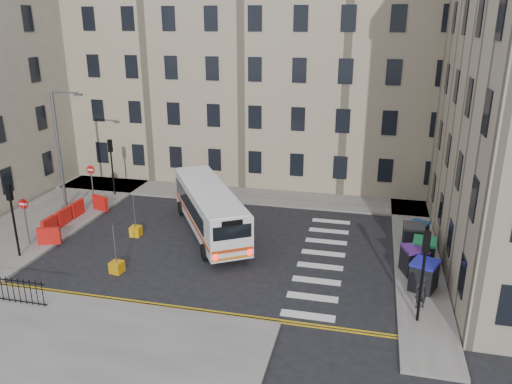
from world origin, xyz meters
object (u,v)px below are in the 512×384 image
at_px(bus, 209,207).
at_px(bollard_yellow, 136,231).
at_px(pedestrian, 421,292).
at_px(wheelie_bin_a, 424,275).
at_px(wheelie_bin_d, 413,237).
at_px(wheelie_bin_c, 424,253).
at_px(wheelie_bin_e, 418,232).
at_px(bollard_chevron, 117,267).
at_px(streetlamp, 59,153).
at_px(wheelie_bin_b, 414,260).

distance_m(bus, bollard_yellow, 4.61).
height_order(bus, pedestrian, bus).
relative_size(bus, wheelie_bin_a, 6.07).
distance_m(wheelie_bin_d, pedestrian, 6.21).
distance_m(wheelie_bin_c, wheelie_bin_d, 1.98).
relative_size(wheelie_bin_c, bollard_yellow, 2.40).
distance_m(wheelie_bin_c, wheelie_bin_e, 2.98).
bearing_deg(wheelie_bin_a, pedestrian, -75.97).
bearing_deg(wheelie_bin_e, bollard_yellow, -148.54).
relative_size(bus, bollard_chevron, 16.42).
bearing_deg(wheelie_bin_d, streetlamp, 179.43).
relative_size(bus, wheelie_bin_e, 7.19).
bearing_deg(wheelie_bin_c, bus, 178.23).
bearing_deg(pedestrian, wheelie_bin_d, -115.35).
bearing_deg(streetlamp, bus, -1.32).
distance_m(wheelie_bin_b, wheelie_bin_c, 1.09).
xyz_separation_m(wheelie_bin_a, pedestrian, (-0.27, -1.75, 0.06)).
bearing_deg(wheelie_bin_e, pedestrian, -70.76).
xyz_separation_m(pedestrian, bollard_yellow, (-15.95, 4.62, -0.63)).
bearing_deg(wheelie_bin_d, wheelie_bin_a, -86.91).
bearing_deg(streetlamp, pedestrian, -16.45).
relative_size(bus, bollard_yellow, 16.42).
xyz_separation_m(wheelie_bin_a, wheelie_bin_e, (0.12, 5.49, -0.11)).
distance_m(wheelie_bin_c, pedestrian, 4.29).
relative_size(wheelie_bin_d, bollard_yellow, 2.39).
height_order(wheelie_bin_c, wheelie_bin_d, wheelie_bin_c).
height_order(wheelie_bin_d, pedestrian, pedestrian).
xyz_separation_m(streetlamp, bollard_yellow, (5.81, -1.80, -4.04)).
bearing_deg(pedestrian, bollard_chevron, -25.68).
height_order(wheelie_bin_e, bollard_chevron, wheelie_bin_e).
height_order(wheelie_bin_b, wheelie_bin_c, wheelie_bin_c).
relative_size(streetlamp, wheelie_bin_a, 5.01).
height_order(wheelie_bin_c, pedestrian, pedestrian).
bearing_deg(wheelie_bin_c, wheelie_bin_b, -113.34).
xyz_separation_m(streetlamp, wheelie_bin_e, (22.15, 0.82, -3.58)).
distance_m(wheelie_bin_e, pedestrian, 7.26).
relative_size(streetlamp, wheelie_bin_d, 5.68).
relative_size(wheelie_bin_b, wheelie_bin_c, 1.06).
height_order(wheelie_bin_d, bollard_chevron, wheelie_bin_d).
bearing_deg(wheelie_bin_a, wheelie_bin_b, 126.07).
distance_m(streetlamp, wheelie_bin_d, 22.06).
xyz_separation_m(wheelie_bin_b, bollard_yellow, (-15.84, 1.29, -0.54)).
relative_size(wheelie_bin_d, wheelie_bin_e, 1.04).
bearing_deg(streetlamp, wheelie_bin_c, -5.54).
bearing_deg(wheelie_bin_d, wheelie_bin_e, 70.56).
height_order(bus, wheelie_bin_e, bus).
bearing_deg(bollard_yellow, wheelie_bin_d, 5.67).
distance_m(streetlamp, bollard_yellow, 7.30).
xyz_separation_m(pedestrian, bollard_chevron, (-14.81, 0.15, -0.63)).
bearing_deg(bollard_yellow, bus, 20.81).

